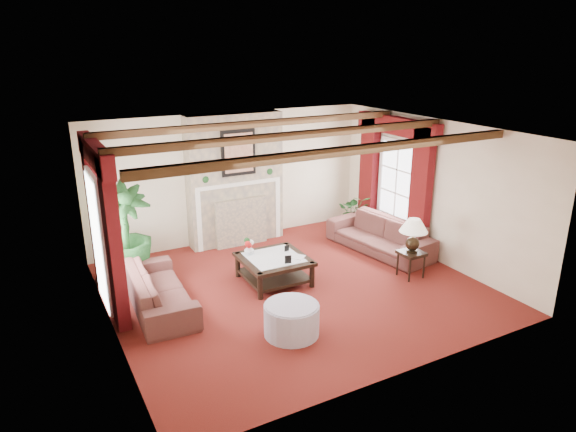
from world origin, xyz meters
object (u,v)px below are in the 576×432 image
coffee_table (274,270)px  ottoman (292,320)px  potted_palm (126,253)px  sofa_left (158,283)px  side_table (411,264)px  sofa_right (380,230)px

coffee_table → ottoman: bearing=-107.7°
potted_palm → coffee_table: potted_palm is taller
sofa_left → ottoman: (1.46, -1.72, -0.18)m
ottoman → coffee_table: bearing=71.3°
potted_palm → side_table: potted_palm is taller
sofa_right → sofa_left: bearing=-95.8°
potted_palm → coffee_table: bearing=-30.7°
ottoman → sofa_left: bearing=130.3°
coffee_table → side_table: (2.25, -0.98, 0.01)m
sofa_left → side_table: sofa_left is taller
sofa_right → side_table: 1.31m
sofa_right → potted_palm: 4.90m
side_table → coffee_table: bearing=156.5°
sofa_right → coffee_table: 2.56m
potted_palm → ottoman: (1.69, -3.01, -0.26)m
sofa_left → sofa_right: 4.56m
side_table → ottoman: size_ratio=0.60×
sofa_right → potted_palm: potted_palm is taller
coffee_table → side_table: bearing=-22.6°
potted_palm → sofa_left: bearing=-79.8°
sofa_left → ottoman: 2.26m
potted_palm → coffee_table: size_ratio=1.74×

